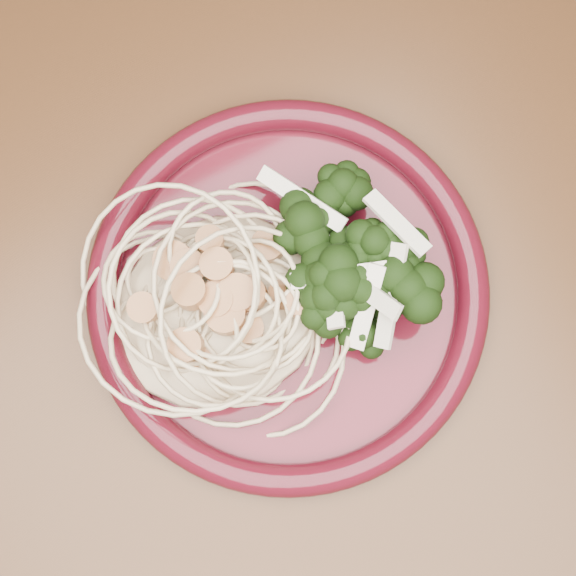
% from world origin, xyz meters
% --- Properties ---
extents(dining_table, '(1.20, 0.80, 0.75)m').
position_xyz_m(dining_table, '(0.00, 0.00, 0.65)').
color(dining_table, '#472814').
rests_on(dining_table, ground).
extents(dinner_plate, '(0.31, 0.31, 0.02)m').
position_xyz_m(dinner_plate, '(-0.01, -0.04, 0.76)').
color(dinner_plate, '#470D17').
rests_on(dinner_plate, dining_table).
extents(spaghetti_pile, '(0.16, 0.15, 0.03)m').
position_xyz_m(spaghetti_pile, '(-0.06, -0.03, 0.77)').
color(spaghetti_pile, '#CDB68C').
rests_on(spaghetti_pile, dinner_plate).
extents(scallop_cluster, '(0.14, 0.14, 0.04)m').
position_xyz_m(scallop_cluster, '(-0.06, -0.03, 0.81)').
color(scallop_cluster, '#AD713E').
rests_on(scallop_cluster, spaghetti_pile).
extents(broccoli_pile, '(0.11, 0.15, 0.05)m').
position_xyz_m(broccoli_pile, '(0.04, -0.05, 0.78)').
color(broccoli_pile, black).
rests_on(broccoli_pile, dinner_plate).
extents(onion_garnish, '(0.08, 0.10, 0.05)m').
position_xyz_m(onion_garnish, '(0.04, -0.05, 0.81)').
color(onion_garnish, beige).
rests_on(onion_garnish, broccoli_pile).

